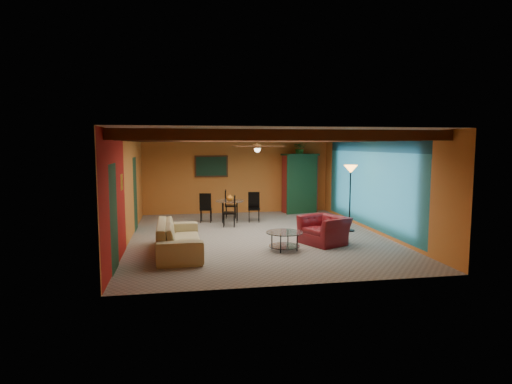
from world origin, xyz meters
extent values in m
cube|color=gray|center=(0.00, 0.00, 0.00)|extent=(6.50, 8.00, 0.01)
cube|color=silver|center=(0.00, 0.00, 2.70)|extent=(6.50, 8.00, 0.01)
cube|color=#C7702D|center=(0.00, 4.00, 1.35)|extent=(6.50, 0.02, 2.70)
cube|color=maroon|center=(-3.25, 0.00, 1.35)|extent=(0.02, 8.00, 2.70)
cube|color=teal|center=(3.25, 0.00, 1.35)|extent=(0.02, 8.00, 2.70)
imported|color=tan|center=(-2.02, -1.41, 0.35)|extent=(0.98, 2.42, 0.70)
imported|color=maroon|center=(1.45, -1.13, 0.34)|extent=(1.26, 1.32, 0.68)
cube|color=maroon|center=(2.20, 3.70, 1.01)|extent=(1.25, 0.81, 2.02)
cube|color=black|center=(-0.90, 3.96, 1.65)|extent=(1.05, 0.03, 0.65)
imported|color=#26661E|center=(2.20, 3.70, 2.28)|extent=(0.55, 0.50, 0.53)
imported|color=orange|center=(-0.47, 2.21, 1.03)|extent=(0.22, 0.22, 0.21)
camera|label=1|loc=(-1.98, -10.92, 2.41)|focal=30.11mm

